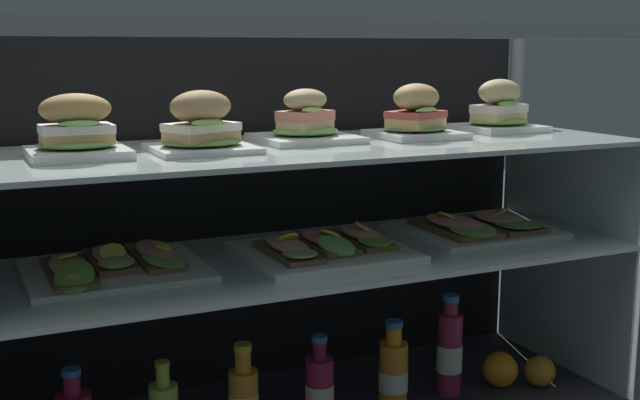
% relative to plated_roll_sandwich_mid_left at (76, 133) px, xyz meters
% --- Properties ---
extents(case_frame, '(1.44, 0.54, 0.89)m').
position_rel_plated_roll_sandwich_mid_left_xyz_m(case_frame, '(0.49, 0.13, -0.19)').
color(case_frame, gray).
rests_on(case_frame, ground).
extents(riser_lower_tier, '(1.36, 0.46, 0.36)m').
position_rel_plated_roll_sandwich_mid_left_xyz_m(riser_lower_tier, '(0.49, -0.00, -0.47)').
color(riser_lower_tier, silver).
rests_on(riser_lower_tier, case_base_deck).
extents(shelf_lower_glass, '(1.38, 0.48, 0.01)m').
position_rel_plated_roll_sandwich_mid_left_xyz_m(shelf_lower_glass, '(0.49, -0.00, -0.29)').
color(shelf_lower_glass, silver).
rests_on(shelf_lower_glass, riser_lower_tier).
extents(riser_upper_tier, '(1.36, 0.46, 0.22)m').
position_rel_plated_roll_sandwich_mid_left_xyz_m(riser_upper_tier, '(0.49, -0.00, -0.17)').
color(riser_upper_tier, silver).
rests_on(riser_upper_tier, shelf_lower_glass).
extents(shelf_upper_glass, '(1.38, 0.48, 0.01)m').
position_rel_plated_roll_sandwich_mid_left_xyz_m(shelf_upper_glass, '(0.49, -0.00, -0.05)').
color(shelf_upper_glass, silver).
rests_on(shelf_upper_glass, riser_upper_tier).
extents(plated_roll_sandwich_mid_left, '(0.18, 0.18, 0.12)m').
position_rel_plated_roll_sandwich_mid_left_xyz_m(plated_roll_sandwich_mid_left, '(0.00, 0.00, 0.00)').
color(plated_roll_sandwich_mid_left, white).
rests_on(plated_roll_sandwich_mid_left, shelf_upper_glass).
extents(plated_roll_sandwich_far_left, '(0.19, 0.19, 0.12)m').
position_rel_plated_roll_sandwich_mid_left_xyz_m(plated_roll_sandwich_far_left, '(0.23, -0.01, 0.00)').
color(plated_roll_sandwich_far_left, white).
rests_on(plated_roll_sandwich_far_left, shelf_upper_glass).
extents(plated_roll_sandwich_far_right, '(0.20, 0.20, 0.11)m').
position_rel_plated_roll_sandwich_mid_left_xyz_m(plated_roll_sandwich_far_right, '(0.48, 0.06, -0.01)').
color(plated_roll_sandwich_far_right, white).
rests_on(plated_roll_sandwich_far_right, shelf_upper_glass).
extents(plated_roll_sandwich_right_of_center, '(0.18, 0.18, 0.12)m').
position_rel_plated_roll_sandwich_mid_left_xyz_m(plated_roll_sandwich_right_of_center, '(0.74, 0.03, 0.00)').
color(plated_roll_sandwich_right_of_center, white).
rests_on(plated_roll_sandwich_right_of_center, shelf_upper_glass).
extents(plated_roll_sandwich_center, '(0.18, 0.18, 0.12)m').
position_rel_plated_roll_sandwich_mid_left_xyz_m(plated_roll_sandwich_center, '(0.99, 0.06, 0.00)').
color(plated_roll_sandwich_center, white).
rests_on(plated_roll_sandwich_center, shelf_upper_glass).
extents(open_sandwich_tray_left_of_center, '(0.34, 0.32, 0.06)m').
position_rel_plated_roll_sandwich_mid_left_xyz_m(open_sandwich_tray_left_of_center, '(0.06, 0.03, -0.26)').
color(open_sandwich_tray_left_of_center, white).
rests_on(open_sandwich_tray_left_of_center, shelf_lower_glass).
extents(open_sandwich_tray_center, '(0.34, 0.30, 0.06)m').
position_rel_plated_roll_sandwich_mid_left_xyz_m(open_sandwich_tray_center, '(0.49, -0.02, -0.26)').
color(open_sandwich_tray_center, white).
rests_on(open_sandwich_tray_center, shelf_lower_glass).
extents(open_sandwich_tray_near_right_corner, '(0.34, 0.30, 0.06)m').
position_rel_plated_roll_sandwich_mid_left_xyz_m(open_sandwich_tray_near_right_corner, '(0.91, 0.01, -0.26)').
color(open_sandwich_tray_near_right_corner, white).
rests_on(open_sandwich_tray_near_right_corner, shelf_lower_glass).
extents(juice_bottle_near_post, '(0.06, 0.06, 0.19)m').
position_rel_plated_roll_sandwich_mid_left_xyz_m(juice_bottle_near_post, '(0.47, -0.03, -0.57)').
color(juice_bottle_near_post, '#A1274A').
rests_on(juice_bottle_near_post, case_base_deck).
extents(juice_bottle_back_center, '(0.07, 0.07, 0.21)m').
position_rel_plated_roll_sandwich_mid_left_xyz_m(juice_bottle_back_center, '(0.65, -0.05, -0.56)').
color(juice_bottle_back_center, orange).
rests_on(juice_bottle_back_center, case_base_deck).
extents(juice_bottle_front_second, '(0.06, 0.06, 0.24)m').
position_rel_plated_roll_sandwich_mid_left_xyz_m(juice_bottle_front_second, '(0.81, -0.03, -0.54)').
color(juice_bottle_front_second, '#952647').
rests_on(juice_bottle_front_second, case_base_deck).
extents(orange_fruit_beside_bottles, '(0.08, 0.08, 0.08)m').
position_rel_plated_roll_sandwich_mid_left_xyz_m(orange_fruit_beside_bottles, '(0.94, -0.05, -0.60)').
color(orange_fruit_beside_bottles, orange).
rests_on(orange_fruit_beside_bottles, case_base_deck).
extents(orange_fruit_near_left_post, '(0.07, 0.07, 0.07)m').
position_rel_plated_roll_sandwich_mid_left_xyz_m(orange_fruit_near_left_post, '(1.03, -0.08, -0.61)').
color(orange_fruit_near_left_post, orange).
rests_on(orange_fruit_near_left_post, case_base_deck).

